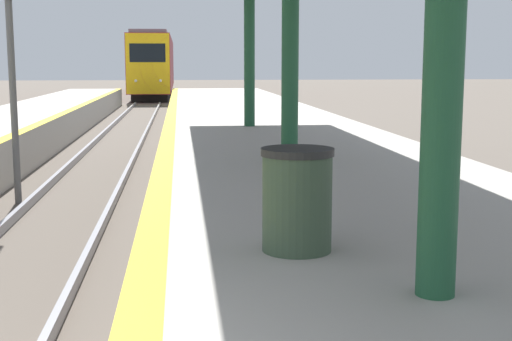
% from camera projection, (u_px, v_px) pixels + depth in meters
% --- Properties ---
extents(train, '(2.69, 23.59, 4.51)m').
position_uv_depth(train, '(154.00, 65.00, 54.47)').
color(train, black).
rests_on(train, ground).
extents(signal_mid, '(0.36, 0.31, 4.47)m').
position_uv_depth(signal_mid, '(9.00, 25.00, 12.25)').
color(signal_mid, '#595959').
rests_on(signal_mid, ground).
extents(trash_bin, '(0.60, 0.60, 0.85)m').
position_uv_depth(trash_bin, '(297.00, 199.00, 5.81)').
color(trash_bin, '#384C38').
rests_on(trash_bin, platform_right).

